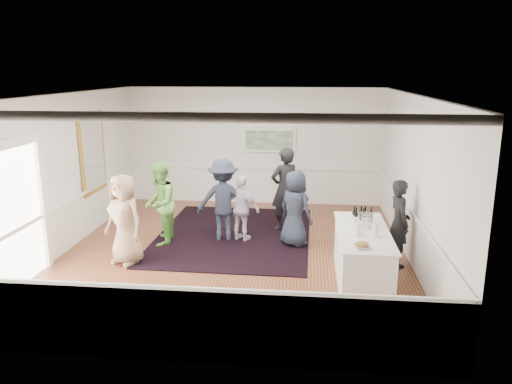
# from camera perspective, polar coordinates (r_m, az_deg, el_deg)

# --- Properties ---
(floor) EXTENTS (8.00, 8.00, 0.00)m
(floor) POSITION_cam_1_polar(r_m,az_deg,el_deg) (10.34, -2.47, -6.89)
(floor) COLOR brown
(floor) RESTS_ON ground
(ceiling) EXTENTS (7.00, 8.00, 0.02)m
(ceiling) POSITION_cam_1_polar(r_m,az_deg,el_deg) (9.68, -2.67, 11.12)
(ceiling) COLOR white
(ceiling) RESTS_ON wall_back
(wall_left) EXTENTS (0.02, 8.00, 3.20)m
(wall_left) POSITION_cam_1_polar(r_m,az_deg,el_deg) (10.95, -21.01, 2.09)
(wall_left) COLOR white
(wall_left) RESTS_ON floor
(wall_right) EXTENTS (0.02, 8.00, 3.20)m
(wall_right) POSITION_cam_1_polar(r_m,az_deg,el_deg) (10.00, 17.70, 1.30)
(wall_right) COLOR white
(wall_right) RESTS_ON floor
(wall_back) EXTENTS (7.00, 0.02, 3.20)m
(wall_back) POSITION_cam_1_polar(r_m,az_deg,el_deg) (13.79, -0.14, 5.28)
(wall_back) COLOR white
(wall_back) RESTS_ON floor
(wall_front) EXTENTS (7.00, 0.02, 3.20)m
(wall_front) POSITION_cam_1_polar(r_m,az_deg,el_deg) (6.10, -8.06, -6.03)
(wall_front) COLOR white
(wall_front) RESTS_ON floor
(wainscoting) EXTENTS (7.00, 8.00, 1.00)m
(wainscoting) POSITION_cam_1_polar(r_m,az_deg,el_deg) (10.17, -2.50, -4.25)
(wainscoting) COLOR white
(wainscoting) RESTS_ON floor
(mirror) EXTENTS (0.05, 1.25, 1.85)m
(mirror) POSITION_cam_1_polar(r_m,az_deg,el_deg) (12.05, -18.15, 4.29)
(mirror) COLOR gold
(mirror) RESTS_ON wall_left
(doorway) EXTENTS (0.10, 1.78, 2.56)m
(doorway) POSITION_cam_1_polar(r_m,az_deg,el_deg) (9.35, -25.76, -1.43)
(doorway) COLOR white
(doorway) RESTS_ON wall_left
(landscape_painting) EXTENTS (1.44, 0.06, 0.66)m
(landscape_painting) POSITION_cam_1_polar(r_m,az_deg,el_deg) (13.68, 1.51, 5.96)
(landscape_painting) COLOR white
(landscape_painting) RESTS_ON wall_back
(area_rug) EXTENTS (3.45, 4.49, 0.02)m
(area_rug) POSITION_cam_1_polar(r_m,az_deg,el_deg) (11.36, -2.51, -4.89)
(area_rug) COLOR black
(area_rug) RESTS_ON floor
(serving_table) EXTENTS (0.89, 2.34, 0.95)m
(serving_table) POSITION_cam_1_polar(r_m,az_deg,el_deg) (8.99, 12.01, -7.20)
(serving_table) COLOR white
(serving_table) RESTS_ON floor
(bartender) EXTENTS (0.50, 0.67, 1.67)m
(bartender) POSITION_cam_1_polar(r_m,az_deg,el_deg) (9.82, 16.04, -3.42)
(bartender) COLOR black
(bartender) RESTS_ON floor
(guest_tan) EXTENTS (1.02, 0.88, 1.76)m
(guest_tan) POSITION_cam_1_polar(r_m,az_deg,el_deg) (9.83, -14.82, -3.05)
(guest_tan) COLOR #9E8063
(guest_tan) RESTS_ON floor
(guest_green) EXTENTS (0.76, 0.93, 1.78)m
(guest_green) POSITION_cam_1_polar(r_m,az_deg,el_deg) (10.77, -10.99, -1.30)
(guest_green) COLOR #68B046
(guest_green) RESTS_ON floor
(guest_lilac) EXTENTS (0.91, 0.67, 1.44)m
(guest_lilac) POSITION_cam_1_polar(r_m,az_deg,el_deg) (10.81, -1.61, -1.92)
(guest_lilac) COLOR silver
(guest_lilac) RESTS_ON floor
(guest_dark_a) EXTENTS (1.23, 0.79, 1.80)m
(guest_dark_a) POSITION_cam_1_polar(r_m,az_deg,el_deg) (10.85, -3.75, -0.90)
(guest_dark_a) COLOR #222939
(guest_dark_a) RESTS_ON floor
(guest_dark_b) EXTENTS (0.84, 0.76, 1.94)m
(guest_dark_b) POSITION_cam_1_polar(r_m,az_deg,el_deg) (11.52, 3.30, 0.32)
(guest_dark_b) COLOR black
(guest_dark_b) RESTS_ON floor
(guest_navy) EXTENTS (0.94, 0.90, 1.62)m
(guest_navy) POSITION_cam_1_polar(r_m,az_deg,el_deg) (10.53, 4.49, -1.89)
(guest_navy) COLOR #222939
(guest_navy) RESTS_ON floor
(wine_bottles) EXTENTS (0.37, 0.21, 0.31)m
(wine_bottles) POSITION_cam_1_polar(r_m,az_deg,el_deg) (9.28, 12.01, -2.45)
(wine_bottles) COLOR black
(wine_bottles) RESTS_ON serving_table
(juice_pitchers) EXTENTS (0.43, 0.40, 0.24)m
(juice_pitchers) POSITION_cam_1_polar(r_m,az_deg,el_deg) (8.62, 12.08, -3.97)
(juice_pitchers) COLOR #71B741
(juice_pitchers) RESTS_ON serving_table
(ice_bucket) EXTENTS (0.26, 0.26, 0.25)m
(ice_bucket) POSITION_cam_1_polar(r_m,az_deg,el_deg) (9.03, 12.39, -3.20)
(ice_bucket) COLOR silver
(ice_bucket) RESTS_ON serving_table
(nut_bowl) EXTENTS (0.26, 0.26, 0.07)m
(nut_bowl) POSITION_cam_1_polar(r_m,az_deg,el_deg) (7.99, 12.05, -6.03)
(nut_bowl) COLOR white
(nut_bowl) RESTS_ON serving_table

